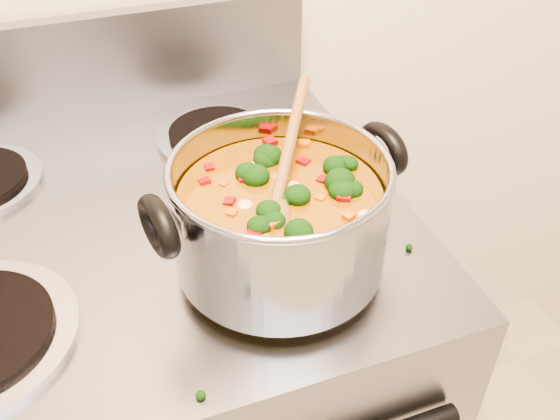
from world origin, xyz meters
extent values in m
cube|color=gray|center=(-0.07, 1.46, 1.00)|extent=(0.75, 0.03, 0.16)
cylinder|color=#A5A5AD|center=(0.11, 1.01, 0.92)|extent=(0.23, 0.23, 0.01)
cylinder|color=black|center=(0.11, 1.01, 0.93)|extent=(0.18, 0.18, 0.01)
cylinder|color=#A5A5AD|center=(0.11, 1.31, 0.92)|extent=(0.19, 0.19, 0.01)
cylinder|color=black|center=(0.11, 1.31, 0.93)|extent=(0.15, 0.15, 0.01)
cylinder|color=#9D9DA5|center=(0.10, 1.00, 1.00)|extent=(0.24, 0.24, 0.13)
torus|color=#9D9DA5|center=(0.10, 1.00, 1.07)|extent=(0.24, 0.24, 0.01)
cylinder|color=#7A510B|center=(0.10, 1.00, 0.99)|extent=(0.22, 0.22, 0.10)
torus|color=black|center=(-0.04, 0.98, 1.04)|extent=(0.03, 0.08, 0.08)
torus|color=black|center=(0.23, 1.02, 1.04)|extent=(0.03, 0.08, 0.08)
ellipsoid|color=black|center=(0.05, 1.06, 1.03)|extent=(0.04, 0.04, 0.03)
ellipsoid|color=black|center=(0.12, 0.91, 1.03)|extent=(0.04, 0.04, 0.03)
ellipsoid|color=black|center=(0.12, 0.97, 1.03)|extent=(0.04, 0.04, 0.03)
ellipsoid|color=black|center=(0.13, 1.00, 1.03)|extent=(0.04, 0.04, 0.03)
ellipsoid|color=black|center=(0.16, 0.92, 1.03)|extent=(0.04, 0.04, 0.03)
ellipsoid|color=black|center=(0.08, 1.06, 1.03)|extent=(0.04, 0.04, 0.03)
ellipsoid|color=black|center=(0.05, 0.93, 1.03)|extent=(0.04, 0.04, 0.03)
ellipsoid|color=maroon|center=(0.06, 0.97, 1.03)|extent=(0.01, 0.01, 0.01)
ellipsoid|color=maroon|center=(0.06, 1.07, 1.03)|extent=(0.01, 0.01, 0.01)
ellipsoid|color=maroon|center=(0.07, 1.05, 1.03)|extent=(0.01, 0.01, 0.01)
ellipsoid|color=maroon|center=(0.03, 1.04, 1.03)|extent=(0.01, 0.01, 0.01)
ellipsoid|color=maroon|center=(0.08, 0.99, 1.03)|extent=(0.01, 0.01, 0.01)
ellipsoid|color=maroon|center=(0.16, 1.05, 1.03)|extent=(0.01, 0.01, 0.01)
ellipsoid|color=maroon|center=(0.15, 1.05, 1.03)|extent=(0.01, 0.01, 0.01)
ellipsoid|color=maroon|center=(0.12, 1.05, 1.03)|extent=(0.01, 0.01, 0.01)
ellipsoid|color=maroon|center=(0.17, 0.95, 1.03)|extent=(0.01, 0.01, 0.01)
ellipsoid|color=maroon|center=(0.18, 0.96, 1.03)|extent=(0.01, 0.01, 0.01)
ellipsoid|color=#BE530A|center=(0.15, 1.08, 1.03)|extent=(0.01, 0.01, 0.01)
ellipsoid|color=#BE530A|center=(0.03, 1.05, 1.03)|extent=(0.01, 0.01, 0.01)
ellipsoid|color=#BE530A|center=(0.11, 1.03, 1.03)|extent=(0.01, 0.01, 0.01)
ellipsoid|color=#BE530A|center=(0.19, 1.00, 1.03)|extent=(0.01, 0.01, 0.01)
ellipsoid|color=#BE530A|center=(0.03, 1.04, 1.03)|extent=(0.01, 0.01, 0.01)
ellipsoid|color=#BE530A|center=(0.09, 1.01, 1.03)|extent=(0.01, 0.01, 0.01)
ellipsoid|color=#BE530A|center=(0.05, 0.99, 1.03)|extent=(0.01, 0.01, 0.01)
ellipsoid|color=#BE530A|center=(0.16, 0.98, 1.03)|extent=(0.01, 0.01, 0.01)
ellipsoid|color=#C4BC87|center=(0.03, 1.05, 1.03)|extent=(0.02, 0.02, 0.01)
ellipsoid|color=#C4BC87|center=(0.02, 0.96, 1.03)|extent=(0.02, 0.02, 0.01)
ellipsoid|color=#C4BC87|center=(0.16, 0.95, 1.03)|extent=(0.02, 0.02, 0.01)
ellipsoid|color=#C4BC87|center=(0.13, 1.09, 1.03)|extent=(0.02, 0.02, 0.01)
ellipsoid|color=#C4BC87|center=(0.03, 1.06, 1.03)|extent=(0.02, 0.02, 0.01)
ellipsoid|color=brown|center=(0.08, 0.96, 1.03)|extent=(0.07, 0.07, 0.03)
cylinder|color=brown|center=(0.13, 1.05, 1.06)|extent=(0.12, 0.19, 0.07)
ellipsoid|color=black|center=(0.27, 0.95, 0.92)|extent=(0.01, 0.01, 0.01)
ellipsoid|color=black|center=(-0.04, 1.14, 0.92)|extent=(0.01, 0.01, 0.01)
camera|label=1|loc=(-0.09, 0.50, 1.44)|focal=40.00mm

